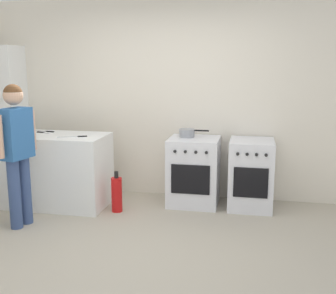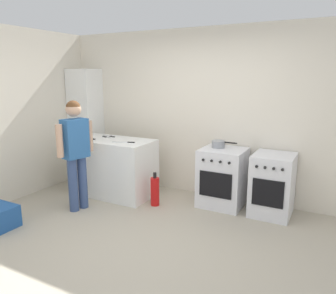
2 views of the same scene
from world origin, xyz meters
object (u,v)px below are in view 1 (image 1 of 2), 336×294
Objects in this scene: oven_left at (194,171)px; oven_right at (251,174)px; knife_bread at (73,137)px; knife_paring at (42,132)px; larder_cabinet at (6,120)px; pot at (187,133)px; knife_carving at (19,135)px; person at (17,144)px; knife_chef at (45,131)px; fire_extinguisher at (117,194)px.

oven_left and oven_right have the same top height.
knife_paring is at bearing 157.91° from knife_bread.
larder_cabinet reaches higher than oven_left.
pot reaches higher than knife_carving.
larder_cabinet reaches higher than knife_bread.
pot is 2.04m from person.
knife_bread is at bearing 59.89° from person.
knife_carving is at bearing -177.25° from knife_bread.
larder_cabinet reaches higher than person.
knife_chef is at bearing 150.04° from knife_bread.
oven_left is 2.27× the size of pot.
larder_cabinet is at bearing 161.95° from fire_extinguisher.
oven_left is 0.42× the size of larder_cabinet.
fire_extinguisher is (0.53, 0.00, -0.69)m from knife_bread.
pot is at bearing 35.11° from fire_extinguisher.
oven_left is 4.10× the size of knife_paring.
oven_left reaches higher than fire_extinguisher.
oven_left is at bearing -32.39° from pot.
knife_chef is (-1.93, -0.17, 0.48)m from oven_left.
knife_bread is 1.09× the size of knife_chef.
oven_left is 0.71m from oven_right.
knife_chef is 1.49× the size of knife_paring.
fire_extinguisher is at bearing 1.64° from knife_carving.
oven_right is at bearing -0.00° from oven_left.
knife_paring is 0.10× the size of larder_cabinet.
oven_right is at bearing 5.89° from knife_paring.
knife_chef reaches higher than oven_left.
oven_right is 2.76m from person.
pot is 1.84m from knife_paring.
knife_bread reaches higher than oven_left.
fire_extinguisher is at bearing -144.89° from pot.
person reaches higher than fire_extinguisher.
knife_bread and knife_paring have the same top height.
person reaches higher than knife_carving.
knife_bread is 0.22× the size of person.
knife_carving and knife_paring have the same top height.
knife_paring is (-1.81, -0.33, 0.00)m from pot.
pot is 0.24× the size of person.
knife_carving is (-0.16, -0.34, -0.00)m from knife_chef.
oven_right is 3.41m from larder_cabinet.
knife_chef is 0.78m from larder_cabinet.
pot reaches higher than knife_bread.
oven_right is 0.94m from pot.
knife_carving reaches higher than oven_right.
fire_extinguisher is at bearing -151.22° from oven_left.
oven_left is 0.49m from pot.
knife_bread and knife_carving have the same top height.
pot is 2.07m from knife_carving.
knife_carving is 0.68m from person.
person is 1.51m from larder_cabinet.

